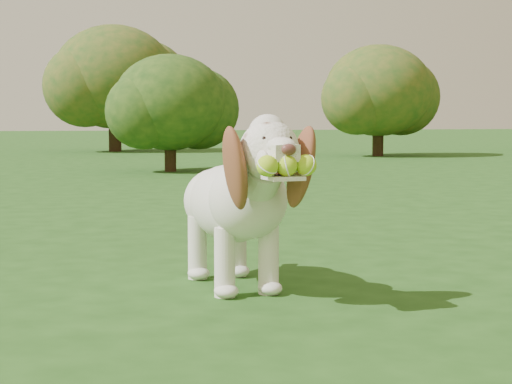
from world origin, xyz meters
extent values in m
plane|color=#1D4413|center=(0.00, 0.00, 0.00)|extent=(80.00, 80.00, 0.00)
ellipsoid|color=white|center=(-0.27, -0.50, 0.34)|extent=(0.35, 0.61, 0.31)
ellipsoid|color=white|center=(-0.25, -0.72, 0.38)|extent=(0.33, 0.33, 0.30)
ellipsoid|color=white|center=(-0.29, -0.29, 0.33)|extent=(0.30, 0.30, 0.28)
cylinder|color=white|center=(-0.24, -0.84, 0.46)|extent=(0.18, 0.25, 0.24)
sphere|color=white|center=(-0.23, -0.95, 0.57)|extent=(0.23, 0.23, 0.21)
sphere|color=white|center=(-0.24, -0.94, 0.63)|extent=(0.15, 0.15, 0.14)
cube|color=white|center=(-0.22, -1.07, 0.57)|extent=(0.10, 0.13, 0.06)
ellipsoid|color=#592D28|center=(-0.22, -1.14, 0.58)|extent=(0.05, 0.04, 0.04)
cube|color=white|center=(-0.22, -1.09, 0.48)|extent=(0.13, 0.14, 0.01)
ellipsoid|color=brown|center=(-0.36, -0.96, 0.51)|extent=(0.13, 0.21, 0.33)
ellipsoid|color=brown|center=(-0.11, -0.93, 0.51)|extent=(0.13, 0.20, 0.33)
cylinder|color=white|center=(-0.30, -0.17, 0.37)|extent=(0.07, 0.15, 0.12)
cylinder|color=white|center=(-0.34, -0.71, 0.13)|extent=(0.09, 0.09, 0.27)
cylinder|color=white|center=(-0.17, -0.70, 0.13)|extent=(0.09, 0.09, 0.27)
cylinder|color=white|center=(-0.38, -0.32, 0.13)|extent=(0.09, 0.09, 0.27)
cylinder|color=white|center=(-0.20, -0.30, 0.13)|extent=(0.09, 0.09, 0.27)
sphere|color=#CFEB1E|center=(-0.29, -1.13, 0.53)|extent=(0.08, 0.08, 0.07)
sphere|color=#CFEB1E|center=(-0.22, -1.12, 0.53)|extent=(0.08, 0.08, 0.07)
sphere|color=#CFEB1E|center=(-0.15, -1.12, 0.53)|extent=(0.08, 0.08, 0.07)
cylinder|color=#382314|center=(4.84, 10.19, 0.31)|extent=(0.20, 0.20, 0.63)
ellipsoid|color=#193D12|center=(4.84, 10.19, 1.15)|extent=(1.89, 1.89, 1.60)
cylinder|color=#382314|center=(0.53, 13.41, 0.40)|extent=(0.25, 0.25, 0.81)
ellipsoid|color=#193D12|center=(0.53, 13.41, 1.48)|extent=(2.43, 2.43, 2.06)
cylinder|color=#382314|center=(0.63, 6.87, 0.24)|extent=(0.15, 0.15, 0.48)
ellipsoid|color=#193D12|center=(0.63, 6.87, 0.87)|extent=(1.43, 1.43, 1.21)
camera|label=1|loc=(-1.04, -3.87, 0.69)|focal=60.00mm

